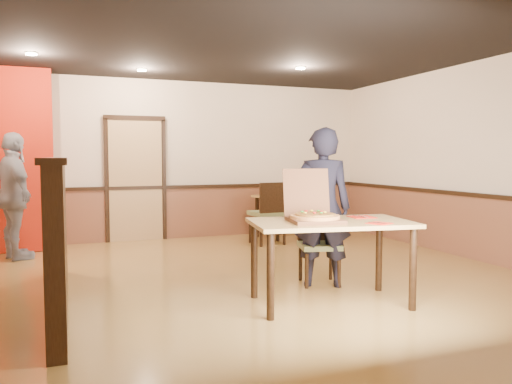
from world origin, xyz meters
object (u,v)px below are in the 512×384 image
passerby (15,196)px  side_table (279,205)px  main_table (331,232)px  side_chair_right (318,209)px  side_chair_left (269,211)px  diner_chair (318,241)px  condiment (281,191)px  pizza_box (313,215)px  diner (322,207)px

passerby → side_table: bearing=-106.2°
main_table → side_chair_right: (1.60, 3.32, -0.16)m
side_table → side_chair_right: bearing=-53.8°
side_chair_left → diner_chair: bearing=75.6°
side_chair_right → condiment: side_chair_right is taller
diner_chair → side_chair_right: 2.85m
diner_chair → side_chair_right: (1.32, 2.53, 0.06)m
main_table → side_chair_right: 3.69m
diner_chair → side_table: 3.27m
condiment → passerby: bearing=-173.7°
main_table → side_chair_right: side_chair_right is taller
side_table → pizza_box: pizza_box is taller
side_chair_right → pizza_box: 3.76m
diner_chair → passerby: size_ratio=0.50×
diner_chair → side_chair_left: bearing=95.4°
main_table → side_table: main_table is taller
side_chair_left → passerby: bearing=-7.3°
side_table → pizza_box: 4.15m
pizza_box → condiment: 4.15m
diner_chair → condiment: condiment is taller
side_chair_right → side_chair_left: bearing=-5.9°
main_table → side_chair_left: bearing=87.0°
side_table → passerby: (-4.26, -0.47, 0.31)m
passerby → side_chair_right: bearing=-114.3°
side_chair_right → pizza_box: size_ratio=1.59×
pizza_box → main_table: bearing=-0.3°
main_table → diner_chair: bearing=79.3°
side_table → condiment: condiment is taller
pizza_box → condiment: (1.36, 3.92, -0.04)m
side_chair_right → side_table: side_chair_right is taller
diner → pizza_box: bearing=80.5°
side_chair_right → passerby: 4.73m
side_chair_left → side_chair_right: (0.90, 0.00, -0.02)m
diner → side_table: bearing=-79.8°
side_chair_left → condiment: 0.84m
passerby → condiment: size_ratio=10.83×
side_table → diner: bearing=-105.1°
passerby → pizza_box: passerby is taller
passerby → pizza_box: 4.53m
diner → side_chair_right: bearing=-91.5°
side_chair_right → passerby: bearing=-7.9°
side_chair_left → diner: (-0.45, -2.67, 0.32)m
side_table → diner: (-0.89, -3.30, 0.30)m
diner_chair → passerby: passerby is taller
side_chair_left → side_chair_right: 0.90m
main_table → side_table: bearing=82.8°
diner → diner_chair: bearing=-76.3°
diner_chair → side_table: diner_chair is taller
side_chair_right → diner_chair: bearing=56.4°
side_table → diner: diner is taller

